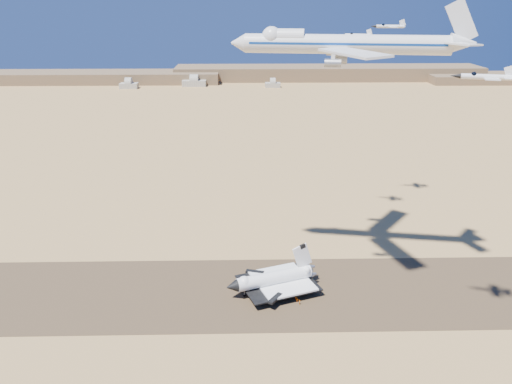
{
  "coord_description": "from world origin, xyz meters",
  "views": [
    {
      "loc": [
        4.42,
        -161.62,
        102.63
      ],
      "look_at": [
        8.27,
        8.0,
        37.35
      ],
      "focal_mm": 35.0,
      "sensor_mm": 36.0,
      "label": 1
    }
  ],
  "objects_px": {
    "carrier_747": "(339,44)",
    "chase_jet_d": "(357,35)",
    "crew_b": "(296,297)",
    "chase_jet_a": "(485,77)",
    "crew_a": "(300,302)",
    "crew_c": "(297,300)",
    "shuttle": "(273,280)",
    "chase_jet_e": "(389,26)"
  },
  "relations": [
    {
      "from": "crew_b",
      "to": "chase_jet_d",
      "type": "height_order",
      "value": "chase_jet_d"
    },
    {
      "from": "chase_jet_a",
      "to": "chase_jet_d",
      "type": "bearing_deg",
      "value": 114.94
    },
    {
      "from": "crew_c",
      "to": "crew_b",
      "type": "bearing_deg",
      "value": -49.08
    },
    {
      "from": "crew_a",
      "to": "crew_b",
      "type": "relative_size",
      "value": 1.13
    },
    {
      "from": "shuttle",
      "to": "crew_c",
      "type": "distance_m",
      "value": 12.12
    },
    {
      "from": "chase_jet_a",
      "to": "chase_jet_d",
      "type": "distance_m",
      "value": 94.25
    },
    {
      "from": "crew_b",
      "to": "chase_jet_a",
      "type": "xyz_separation_m",
      "value": [
        44.83,
        -25.0,
        83.09
      ]
    },
    {
      "from": "carrier_747",
      "to": "crew_b",
      "type": "distance_m",
      "value": 91.58
    },
    {
      "from": "crew_c",
      "to": "carrier_747",
      "type": "bearing_deg",
      "value": -88.16
    },
    {
      "from": "crew_a",
      "to": "crew_c",
      "type": "bearing_deg",
      "value": 20.16
    },
    {
      "from": "shuttle",
      "to": "chase_jet_e",
      "type": "xyz_separation_m",
      "value": [
        57.67,
        80.81,
        86.65
      ]
    },
    {
      "from": "carrier_747",
      "to": "crew_c",
      "type": "distance_m",
      "value": 91.94
    },
    {
      "from": "chase_jet_e",
      "to": "chase_jet_d",
      "type": "bearing_deg",
      "value": -128.7
    },
    {
      "from": "carrier_747",
      "to": "crew_b",
      "type": "bearing_deg",
      "value": -113.27
    },
    {
      "from": "chase_jet_a",
      "to": "crew_b",
      "type": "bearing_deg",
      "value": 167.16
    },
    {
      "from": "crew_b",
      "to": "crew_c",
      "type": "bearing_deg",
      "value": 164.97
    },
    {
      "from": "crew_c",
      "to": "chase_jet_d",
      "type": "height_order",
      "value": "chase_jet_d"
    },
    {
      "from": "crew_a",
      "to": "crew_b",
      "type": "bearing_deg",
      "value": 12.09
    },
    {
      "from": "chase_jet_d",
      "to": "chase_jet_e",
      "type": "height_order",
      "value": "chase_jet_e"
    },
    {
      "from": "chase_jet_a",
      "to": "shuttle",
      "type": "bearing_deg",
      "value": 165.7
    },
    {
      "from": "crew_a",
      "to": "crew_b",
      "type": "xyz_separation_m",
      "value": [
        -1.01,
        3.36,
        -0.11
      ]
    },
    {
      "from": "chase_jet_d",
      "to": "chase_jet_a",
      "type": "bearing_deg",
      "value": -64.83
    },
    {
      "from": "carrier_747",
      "to": "chase_jet_a",
      "type": "relative_size",
      "value": 5.39
    },
    {
      "from": "carrier_747",
      "to": "crew_a",
      "type": "relative_size",
      "value": 44.59
    },
    {
      "from": "carrier_747",
      "to": "crew_a",
      "type": "bearing_deg",
      "value": -107.97
    },
    {
      "from": "chase_jet_e",
      "to": "shuttle",
      "type": "bearing_deg",
      "value": -119.27
    },
    {
      "from": "crew_b",
      "to": "crew_a",
      "type": "bearing_deg",
      "value": 173.13
    },
    {
      "from": "carrier_747",
      "to": "chase_jet_e",
      "type": "distance_m",
      "value": 73.84
    },
    {
      "from": "carrier_747",
      "to": "chase_jet_d",
      "type": "distance_m",
      "value": 48.64
    },
    {
      "from": "carrier_747",
      "to": "chase_jet_d",
      "type": "bearing_deg",
      "value": 80.14
    },
    {
      "from": "crew_c",
      "to": "crew_a",
      "type": "bearing_deg",
      "value": 147.16
    },
    {
      "from": "chase_jet_d",
      "to": "chase_jet_e",
      "type": "xyz_separation_m",
      "value": [
        18.96,
        19.0,
        2.73
      ]
    },
    {
      "from": "crew_c",
      "to": "chase_jet_d",
      "type": "distance_m",
      "value": 116.18
    },
    {
      "from": "crew_b",
      "to": "chase_jet_a",
      "type": "height_order",
      "value": "chase_jet_a"
    },
    {
      "from": "shuttle",
      "to": "carrier_747",
      "type": "xyz_separation_m",
      "value": [
        22.43,
        15.98,
        83.82
      ]
    },
    {
      "from": "carrier_747",
      "to": "shuttle",
      "type": "bearing_deg",
      "value": -134.83
    },
    {
      "from": "crew_c",
      "to": "chase_jet_a",
      "type": "relative_size",
      "value": 0.11
    },
    {
      "from": "shuttle",
      "to": "chase_jet_a",
      "type": "xyz_separation_m",
      "value": [
        52.83,
        -31.26,
        79.24
      ]
    },
    {
      "from": "chase_jet_a",
      "to": "carrier_747",
      "type": "bearing_deg",
      "value": 139.07
    },
    {
      "from": "carrier_747",
      "to": "chase_jet_a",
      "type": "xyz_separation_m",
      "value": [
        30.4,
        -47.24,
        -4.57
      ]
    },
    {
      "from": "carrier_747",
      "to": "crew_b",
      "type": "xyz_separation_m",
      "value": [
        -14.42,
        -22.24,
        -87.66
      ]
    },
    {
      "from": "carrier_747",
      "to": "chase_jet_d",
      "type": "xyz_separation_m",
      "value": [
        16.28,
        45.83,
        0.11
      ]
    }
  ]
}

